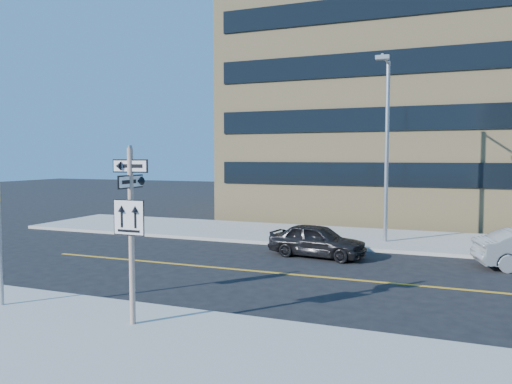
% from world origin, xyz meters
% --- Properties ---
extents(ground, '(120.00, 120.00, 0.00)m').
position_xyz_m(ground, '(0.00, 0.00, 0.00)').
color(ground, black).
rests_on(ground, ground).
extents(sign_pole, '(0.92, 0.92, 4.06)m').
position_xyz_m(sign_pole, '(0.00, -2.51, 2.44)').
color(sign_pole, silver).
rests_on(sign_pole, near_sidewalk).
extents(parked_car_a, '(2.11, 4.04, 1.31)m').
position_xyz_m(parked_car_a, '(1.82, 7.19, 0.66)').
color(parked_car_a, black).
rests_on(parked_car_a, ground).
extents(streetlight_a, '(0.55, 2.25, 8.00)m').
position_xyz_m(streetlight_a, '(4.00, 10.76, 4.76)').
color(streetlight_a, gray).
rests_on(streetlight_a, far_sidewalk).
extents(building_brick, '(18.00, 18.00, 18.00)m').
position_xyz_m(building_brick, '(2.00, 25.00, 9.00)').
color(building_brick, tan).
rests_on(building_brick, ground).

